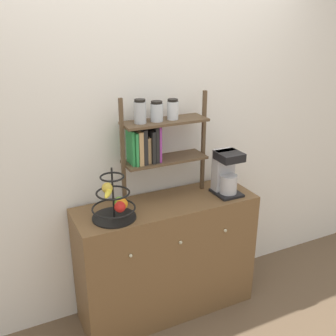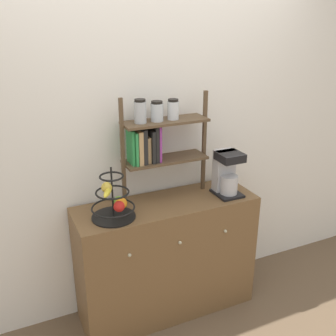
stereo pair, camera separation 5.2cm
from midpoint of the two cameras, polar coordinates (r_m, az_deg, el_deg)
name	(u,v)px [view 1 (the left image)]	position (r m, az deg, el deg)	size (l,w,h in m)	color
ground_plane	(179,324)	(3.13, 1.11, -21.76)	(12.00, 12.00, 0.00)	brown
wall_back	(151,140)	(2.85, -3.02, 4.12)	(7.00, 0.05, 2.60)	silver
sideboard	(167,258)	(3.00, -0.72, -12.87)	(1.31, 0.45, 0.91)	brown
coffee_maker	(226,173)	(2.88, 7.90, -0.66)	(0.18, 0.21, 0.33)	black
fruit_stand	(115,202)	(2.54, -8.33, -4.98)	(0.29, 0.29, 0.35)	black
shelf_hutch	(154,138)	(2.68, -2.62, 4.44)	(0.64, 0.20, 0.74)	brown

